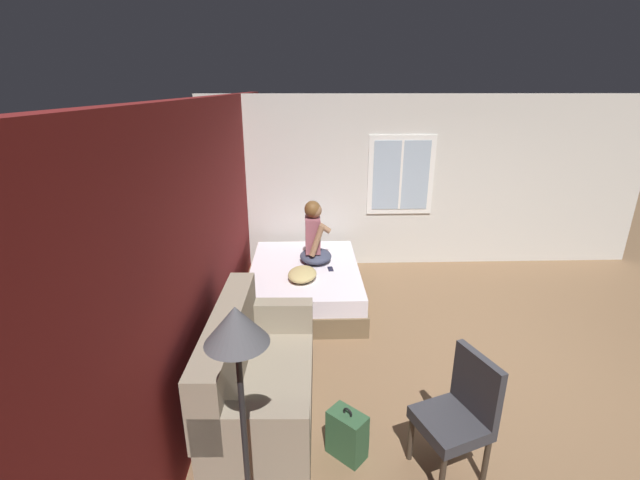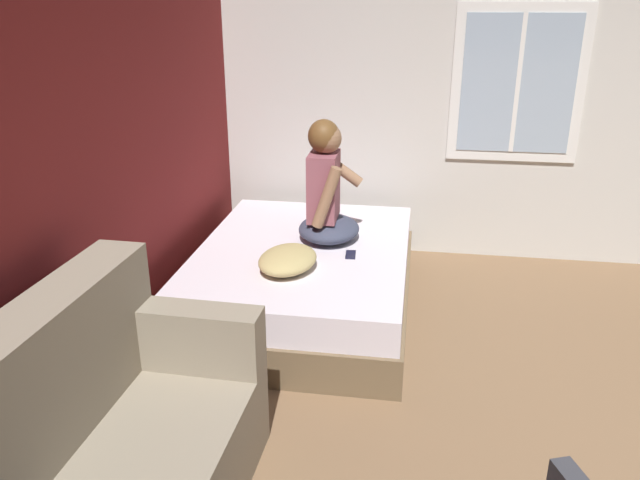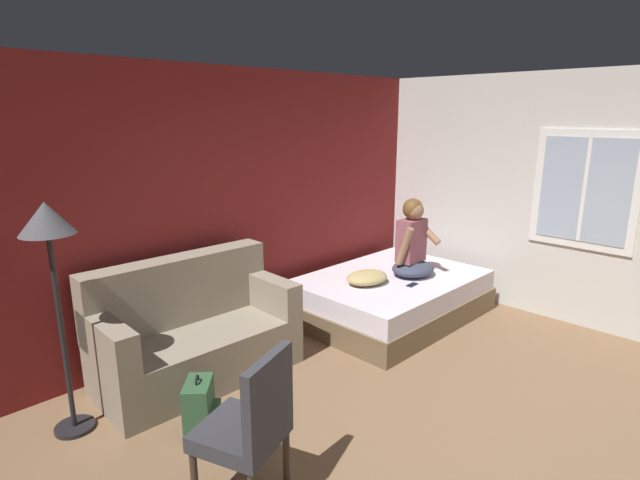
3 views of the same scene
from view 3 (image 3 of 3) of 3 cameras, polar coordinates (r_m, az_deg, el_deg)
ground_plane at (r=3.68m, az=16.12°, el=-24.25°), size 40.00×40.00×0.00m
wall_back_accent at (r=5.02m, az=-12.96°, el=3.47°), size 10.98×0.16×2.70m
wall_side_with_window at (r=5.89m, az=31.77°, el=3.27°), size 0.19×7.05×2.70m
bed at (r=5.77m, az=8.07°, el=-6.38°), size 2.09×1.51×0.48m
couch at (r=4.57m, az=-14.19°, el=-10.28°), size 1.72×0.87×1.04m
side_chair at (r=3.08m, az=-8.00°, el=-20.08°), size 0.59×0.59×0.98m
person_seated at (r=5.66m, az=10.54°, el=-0.52°), size 0.52×0.45×0.88m
backpack at (r=3.90m, az=-13.50°, el=-18.19°), size 0.35×0.35×0.46m
throw_pillow at (r=5.39m, az=5.39°, el=-4.28°), size 0.53×0.44×0.14m
cell_phone at (r=5.43m, az=10.49°, el=-5.06°), size 0.15×0.08×0.01m
floor_lamp at (r=3.79m, az=-28.54°, el=-0.18°), size 0.36×0.36×1.70m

